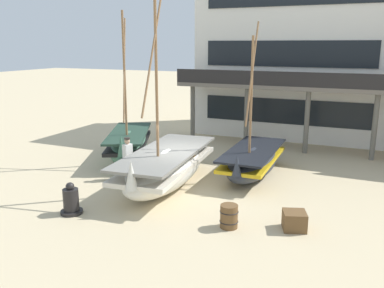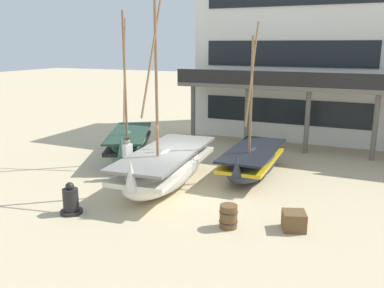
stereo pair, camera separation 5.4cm
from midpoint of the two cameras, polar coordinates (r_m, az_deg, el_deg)
ground_plane at (r=15.78m, az=-1.58°, el=-5.74°), size 120.00×120.00×0.00m
fishing_boat_near_left at (r=19.21m, az=-8.81°, el=-0.04°), size 3.51×5.07×6.63m
fishing_boat_centre_large at (r=15.46m, az=-3.75°, el=-3.19°), size 2.64×6.05×8.34m
fishing_boat_far_right at (r=16.91m, az=8.31°, el=-2.32°), size 1.90×4.87×6.09m
fisherman_by_hull at (r=16.47m, az=-8.99°, el=-2.02°), size 0.31×0.40×1.68m
capstan_winch at (r=13.68m, az=-16.55°, el=-7.62°), size 0.70×0.70×1.04m
wooden_barrel at (r=12.23m, az=5.03°, el=-9.97°), size 0.56×0.56×0.70m
cargo_crate at (r=12.46m, az=13.90°, el=-10.29°), size 0.83×0.83×0.54m
harbor_building_main at (r=25.43m, az=14.29°, el=12.16°), size 11.06×8.23×9.50m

